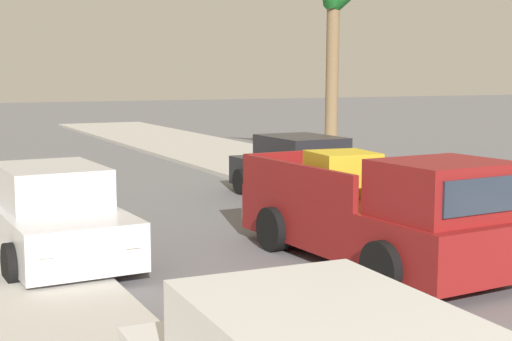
{
  "coord_description": "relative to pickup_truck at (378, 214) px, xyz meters",
  "views": [
    {
      "loc": [
        -5.6,
        -1.82,
        3.01
      ],
      "look_at": [
        0.47,
        10.65,
        1.2
      ],
      "focal_mm": 52.09,
      "sensor_mm": 36.0,
      "label": 1
    }
  ],
  "objects": [
    {
      "name": "curb_right",
      "position": [
        3.14,
        4.3,
        -0.76
      ],
      "size": [
        0.16,
        60.0,
        0.1
      ],
      "primitive_type": "cube",
      "color": "silver",
      "rests_on": "ground"
    },
    {
      "name": "pickup_truck",
      "position": [
        0.0,
        0.0,
        0.0
      ],
      "size": [
        2.45,
        5.32,
        1.8
      ],
      "color": "maroon",
      "rests_on": "ground"
    },
    {
      "name": "palm_tree_right_fore",
      "position": [
        6.05,
        11.03,
        4.3
      ],
      "size": [
        3.58,
        3.68,
        6.43
      ],
      "color": "brown",
      "rests_on": "ground"
    },
    {
      "name": "car_right_mid",
      "position": [
        -4.57,
        2.58,
        -0.1
      ],
      "size": [
        2.17,
        4.32,
        1.54
      ],
      "color": "silver",
      "rests_on": "ground"
    },
    {
      "name": "sidewalk_right",
      "position": [
        4.15,
        4.3,
        -0.75
      ],
      "size": [
        4.83,
        60.0,
        0.12
      ],
      "primitive_type": "cube",
      "color": "beige",
      "rests_on": "ground"
    },
    {
      "name": "car_left_mid",
      "position": [
        1.9,
        5.94,
        -0.1
      ],
      "size": [
        2.08,
        4.28,
        1.54
      ],
      "color": "black",
      "rests_on": "ground"
    }
  ]
}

